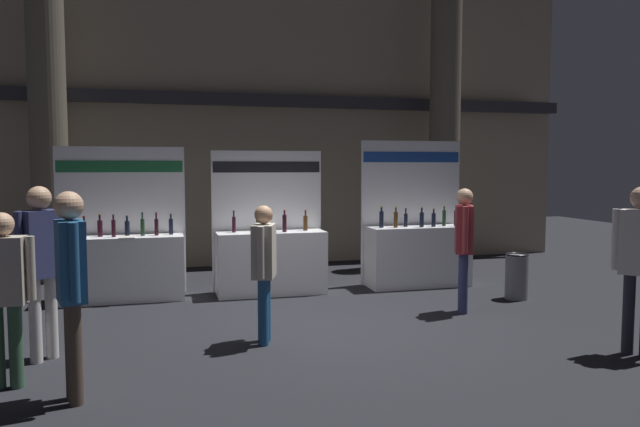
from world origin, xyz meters
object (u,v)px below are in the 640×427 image
(trash_bin, at_px, (517,276))
(visitor_0, at_px, (41,256))
(exhibitor_booth_1, at_px, (271,257))
(visitor_3, at_px, (264,262))
(visitor_1, at_px, (464,239))
(exhibitor_booth_0, at_px, (122,261))
(visitor_6, at_px, (4,285))
(visitor_7, at_px, (71,277))
(exhibitor_booth_2, at_px, (417,249))
(visitor_5, at_px, (640,254))

(trash_bin, height_order, visitor_0, visitor_0)
(exhibitor_booth_1, relative_size, visitor_3, 1.44)
(visitor_1, relative_size, visitor_3, 1.09)
(exhibitor_booth_0, bearing_deg, visitor_6, -102.35)
(visitor_6, relative_size, visitor_7, 0.89)
(exhibitor_booth_2, bearing_deg, visitor_1, -94.65)
(exhibitor_booth_0, height_order, visitor_3, exhibitor_booth_0)
(exhibitor_booth_2, height_order, visitor_0, exhibitor_booth_2)
(visitor_3, bearing_deg, exhibitor_booth_2, 148.51)
(visitor_6, bearing_deg, visitor_3, -158.31)
(exhibitor_booth_0, relative_size, visitor_5, 1.28)
(exhibitor_booth_1, xyz_separation_m, visitor_7, (-2.44, -4.01, 0.50))
(exhibitor_booth_0, xyz_separation_m, exhibitor_booth_2, (4.84, -0.14, 0.03))
(visitor_0, height_order, visitor_3, visitor_0)
(exhibitor_booth_1, relative_size, visitor_6, 1.41)
(visitor_6, bearing_deg, visitor_1, -160.13)
(visitor_5, bearing_deg, exhibitor_booth_0, 11.76)
(visitor_0, distance_m, visitor_1, 5.35)
(exhibitor_booth_2, xyz_separation_m, visitor_3, (-3.10, -2.67, 0.33))
(visitor_1, relative_size, visitor_5, 0.95)
(exhibitor_booth_0, height_order, exhibitor_booth_2, exhibitor_booth_2)
(exhibitor_booth_0, relative_size, visitor_7, 1.28)
(exhibitor_booth_2, xyz_separation_m, visitor_0, (-5.46, -2.70, 0.49))
(visitor_0, xyz_separation_m, visitor_5, (6.20, -1.45, -0.01))
(exhibitor_booth_2, height_order, visitor_6, exhibitor_booth_2)
(trash_bin, distance_m, visitor_0, 6.70)
(exhibitor_booth_2, xyz_separation_m, visitor_7, (-4.99, -3.98, 0.47))
(exhibitor_booth_1, distance_m, visitor_3, 2.78)
(exhibitor_booth_2, distance_m, visitor_0, 6.10)
(exhibitor_booth_0, xyz_separation_m, visitor_1, (4.68, -2.06, 0.44))
(visitor_0, bearing_deg, visitor_5, 122.05)
(visitor_3, xyz_separation_m, visitor_6, (-2.54, -0.81, 0.01))
(visitor_3, height_order, visitor_5, visitor_5)
(visitor_0, distance_m, visitor_5, 6.37)
(visitor_1, bearing_deg, visitor_5, -133.78)
(visitor_1, xyz_separation_m, visitor_6, (-5.48, -1.55, -0.07))
(visitor_0, height_order, visitor_6, visitor_0)
(visitor_3, bearing_deg, exhibitor_booth_1, -173.86)
(visitor_7, bearing_deg, visitor_1, -82.15)
(visitor_5, relative_size, visitor_7, 1.00)
(visitor_5, bearing_deg, exhibitor_booth_1, -2.51)
(visitor_1, xyz_separation_m, visitor_3, (-2.94, -0.74, -0.08))
(visitor_3, distance_m, visitor_5, 4.12)
(visitor_0, relative_size, visitor_1, 1.06)
(exhibitor_booth_2, relative_size, visitor_3, 1.55)
(exhibitor_booth_1, height_order, visitor_5, exhibitor_booth_1)
(exhibitor_booth_2, xyz_separation_m, visitor_6, (-5.63, -3.48, 0.35))
(visitor_3, xyz_separation_m, visitor_7, (-1.89, -1.31, 0.14))
(exhibitor_booth_2, relative_size, visitor_1, 1.43)
(visitor_6, distance_m, visitor_7, 0.83)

